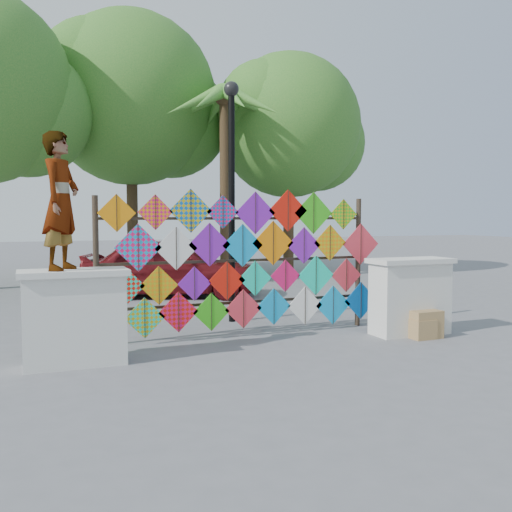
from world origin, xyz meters
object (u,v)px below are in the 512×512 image
lamppost (232,178)px  vendor_woman (61,201)px  kite_rack (247,262)px  sedan (171,267)px

lamppost → vendor_woman: bearing=-145.0°
kite_rack → lamppost: (0.19, 1.27, 1.46)m
sedan → lamppost: (0.26, -3.79, 1.95)m
vendor_woman → lamppost: lamppost is taller
sedan → lamppost: size_ratio=0.97×
kite_rack → sedan: size_ratio=1.15×
kite_rack → sedan: bearing=90.9°
sedan → lamppost: lamppost is taller
kite_rack → vendor_woman: 3.24m
vendor_woman → sedan: 6.80m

